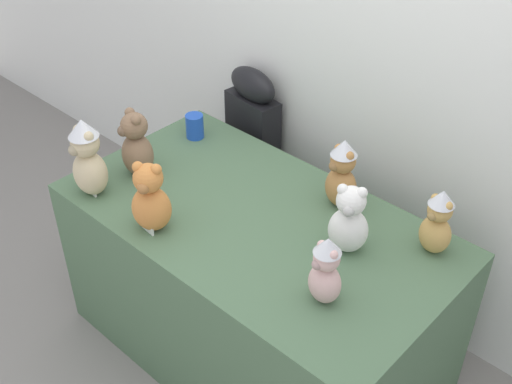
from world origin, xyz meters
name	(u,v)px	position (x,y,z in m)	size (l,w,h in m)	color
ground_plane	(216,382)	(0.00, 0.00, 0.00)	(10.00, 10.00, 0.00)	gray
wall_back	(373,28)	(0.00, 0.92, 1.30)	(7.00, 0.08, 2.60)	white
display_table	(256,288)	(0.00, 0.25, 0.37)	(1.52, 0.84, 0.75)	#4C6B4C
instrument_case	(253,160)	(-0.53, 0.80, 0.50)	(0.29, 0.16, 0.99)	black
teddy_bear_ginger	(150,199)	(-0.24, -0.05, 0.88)	(0.19, 0.18, 0.29)	#D17F3D
teddy_bear_blush	(326,271)	(0.45, 0.09, 0.87)	(0.14, 0.12, 0.26)	beige
teddy_bear_honey	(437,222)	(0.58, 0.54, 0.87)	(0.13, 0.12, 0.26)	tan
teddy_bear_sand	(88,158)	(-0.58, -0.07, 0.91)	(0.16, 0.14, 0.33)	#CCB78E
teddy_bear_snow	(349,221)	(0.36, 0.34, 0.88)	(0.18, 0.17, 0.28)	white
teddy_bear_caramel	(342,174)	(0.18, 0.53, 0.89)	(0.16, 0.14, 0.29)	#B27A42
teddy_bear_mocha	(136,146)	(-0.55, 0.14, 0.88)	(0.18, 0.17, 0.29)	#7F6047
party_cup_blue	(195,126)	(-0.60, 0.49, 0.80)	(0.08, 0.08, 0.11)	blue
name_card_front_left	(91,188)	(-0.58, -0.08, 0.77)	(0.07, 0.01, 0.05)	white
name_card_front_middle	(147,226)	(-0.24, -0.08, 0.77)	(0.07, 0.01, 0.05)	white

